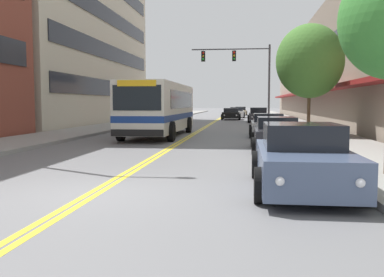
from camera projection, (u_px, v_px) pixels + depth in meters
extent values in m
plane|color=slate|center=(216.00, 121.00, 45.69)|extent=(240.00, 240.00, 0.00)
cube|color=gray|center=(149.00, 120.00, 46.59)|extent=(3.61, 106.00, 0.16)
cube|color=gray|center=(285.00, 120.00, 44.78)|extent=(3.61, 106.00, 0.16)
cube|color=yellow|center=(215.00, 121.00, 45.70)|extent=(0.14, 106.00, 0.01)
cube|color=yellow|center=(217.00, 121.00, 45.68)|extent=(0.14, 106.00, 0.01)
cube|color=black|center=(112.00, 88.00, 40.08)|extent=(0.08, 25.77, 1.40)
cube|color=black|center=(111.00, 53.00, 39.81)|extent=(0.08, 25.77, 1.40)
cube|color=black|center=(111.00, 17.00, 39.54)|extent=(0.08, 25.77, 1.40)
cube|color=gray|center=(347.00, 72.00, 43.62)|extent=(8.00, 68.00, 10.05)
cube|color=maroon|center=(301.00, 93.00, 44.36)|extent=(1.10, 61.20, 0.24)
cube|color=black|center=(306.00, 61.00, 44.02)|extent=(0.08, 61.20, 1.40)
cube|color=silver|center=(160.00, 107.00, 24.74)|extent=(2.51, 10.60, 2.63)
cube|color=navy|center=(160.00, 116.00, 24.78)|extent=(2.53, 10.62, 0.32)
cube|color=black|center=(162.00, 100.00, 25.23)|extent=(2.54, 8.27, 0.95)
cube|color=black|center=(137.00, 98.00, 19.44)|extent=(2.26, 0.04, 1.16)
cube|color=yellow|center=(137.00, 83.00, 19.37)|extent=(1.81, 0.06, 0.28)
cube|color=black|center=(137.00, 133.00, 19.55)|extent=(2.46, 0.08, 0.32)
cylinder|color=black|center=(121.00, 131.00, 21.43)|extent=(0.30, 1.00, 1.00)
cylinder|color=black|center=(171.00, 131.00, 21.11)|extent=(0.30, 1.00, 1.00)
cylinder|color=black|center=(150.00, 125.00, 27.88)|extent=(0.30, 1.00, 1.00)
cylinder|color=black|center=(189.00, 125.00, 27.56)|extent=(0.30, 1.00, 1.00)
cube|color=maroon|center=(153.00, 120.00, 35.07)|extent=(1.79, 4.66, 0.63)
cube|color=black|center=(153.00, 113.00, 35.21)|extent=(1.54, 2.05, 0.47)
cylinder|color=black|center=(137.00, 123.00, 33.77)|extent=(0.22, 0.65, 0.65)
cylinder|color=black|center=(160.00, 123.00, 33.54)|extent=(0.22, 0.65, 0.65)
cylinder|color=black|center=(146.00, 121.00, 36.63)|extent=(0.22, 0.65, 0.65)
cylinder|color=black|center=(167.00, 122.00, 36.40)|extent=(0.22, 0.65, 0.65)
sphere|color=silver|center=(138.00, 121.00, 32.82)|extent=(0.16, 0.16, 0.16)
sphere|color=silver|center=(154.00, 121.00, 32.66)|extent=(0.16, 0.16, 0.16)
cube|color=red|center=(151.00, 119.00, 37.46)|extent=(0.18, 0.04, 0.10)
cube|color=red|center=(166.00, 119.00, 37.30)|extent=(0.18, 0.04, 0.10)
cube|color=#19234C|center=(171.00, 117.00, 43.22)|extent=(1.79, 4.78, 0.69)
cube|color=black|center=(171.00, 111.00, 43.36)|extent=(1.54, 2.10, 0.49)
cylinder|color=black|center=(159.00, 119.00, 41.88)|extent=(0.22, 0.62, 0.62)
cylinder|color=black|center=(177.00, 119.00, 41.65)|extent=(0.22, 0.62, 0.62)
cylinder|color=black|center=(165.00, 118.00, 44.81)|extent=(0.22, 0.62, 0.62)
cylinder|color=black|center=(182.00, 118.00, 44.58)|extent=(0.22, 0.62, 0.62)
sphere|color=silver|center=(160.00, 117.00, 40.91)|extent=(0.16, 0.16, 0.16)
sphere|color=silver|center=(173.00, 117.00, 40.75)|extent=(0.16, 0.16, 0.16)
cube|color=red|center=(169.00, 116.00, 45.67)|extent=(0.18, 0.04, 0.10)
cube|color=red|center=(181.00, 116.00, 45.51)|extent=(0.18, 0.04, 0.10)
cube|color=#475675|center=(302.00, 165.00, 9.31)|extent=(1.85, 4.49, 0.72)
cube|color=black|center=(301.00, 136.00, 9.44)|extent=(1.59, 1.98, 0.53)
cylinder|color=black|center=(260.00, 185.00, 8.07)|extent=(0.22, 0.69, 0.69)
cylinder|color=black|center=(364.00, 188.00, 7.84)|extent=(0.22, 0.69, 0.69)
cylinder|color=black|center=(256.00, 164.00, 10.83)|extent=(0.22, 0.69, 0.69)
cylinder|color=black|center=(333.00, 166.00, 10.59)|extent=(0.22, 0.69, 0.69)
sphere|color=silver|center=(280.00, 181.00, 7.15)|extent=(0.16, 0.16, 0.16)
sphere|color=silver|center=(360.00, 183.00, 6.99)|extent=(0.16, 0.16, 0.16)
cube|color=red|center=(266.00, 151.00, 11.63)|extent=(0.18, 0.04, 0.10)
cube|color=red|center=(316.00, 152.00, 11.46)|extent=(0.18, 0.04, 0.10)
cube|color=#232328|center=(276.00, 137.00, 17.02)|extent=(1.72, 4.51, 0.72)
cube|color=black|center=(276.00, 122.00, 17.15)|extent=(1.48, 1.98, 0.44)
cylinder|color=black|center=(255.00, 146.00, 15.76)|extent=(0.22, 0.64, 0.64)
cylinder|color=black|center=(304.00, 146.00, 15.54)|extent=(0.22, 0.64, 0.64)
cylinder|color=black|center=(253.00, 140.00, 18.53)|extent=(0.22, 0.64, 0.64)
cylinder|color=black|center=(295.00, 140.00, 18.31)|extent=(0.22, 0.64, 0.64)
sphere|color=silver|center=(263.00, 141.00, 14.84)|extent=(0.16, 0.16, 0.16)
sphere|color=silver|center=(299.00, 142.00, 14.69)|extent=(0.16, 0.16, 0.16)
cube|color=red|center=(259.00, 132.00, 19.33)|extent=(0.18, 0.04, 0.10)
cube|color=red|center=(287.00, 133.00, 19.18)|extent=(0.18, 0.04, 0.10)
cube|color=#B7B7BC|center=(268.00, 128.00, 24.29)|extent=(1.86, 4.09, 0.67)
cube|color=black|center=(268.00, 118.00, 24.41)|extent=(1.60, 1.80, 0.46)
cylinder|color=black|center=(251.00, 132.00, 23.17)|extent=(0.22, 0.62, 0.62)
cylinder|color=black|center=(287.00, 133.00, 22.94)|extent=(0.22, 0.62, 0.62)
cylinder|color=black|center=(251.00, 130.00, 25.68)|extent=(0.22, 0.62, 0.62)
cylinder|color=black|center=(283.00, 130.00, 25.44)|extent=(0.22, 0.62, 0.62)
sphere|color=silver|center=(257.00, 129.00, 22.33)|extent=(0.16, 0.16, 0.16)
sphere|color=silver|center=(283.00, 129.00, 22.17)|extent=(0.16, 0.16, 0.16)
cube|color=red|center=(255.00, 125.00, 26.41)|extent=(0.18, 0.04, 0.10)
cube|color=red|center=(277.00, 125.00, 26.24)|extent=(0.18, 0.04, 0.10)
cube|color=#38383D|center=(258.00, 117.00, 42.52)|extent=(1.84, 4.72, 0.73)
cube|color=black|center=(258.00, 110.00, 42.65)|extent=(1.58, 2.08, 0.55)
cylinder|color=black|center=(249.00, 119.00, 41.21)|extent=(0.22, 0.68, 0.68)
cylinder|color=black|center=(269.00, 119.00, 40.97)|extent=(0.22, 0.68, 0.68)
cylinder|color=black|center=(249.00, 118.00, 44.10)|extent=(0.22, 0.68, 0.68)
cylinder|color=black|center=(267.00, 118.00, 43.87)|extent=(0.22, 0.68, 0.68)
sphere|color=silver|center=(252.00, 117.00, 40.24)|extent=(0.16, 0.16, 0.16)
sphere|color=silver|center=(266.00, 117.00, 40.08)|extent=(0.16, 0.16, 0.16)
cube|color=red|center=(251.00, 116.00, 44.94)|extent=(0.18, 0.04, 0.10)
cube|color=red|center=(264.00, 116.00, 44.78)|extent=(0.18, 0.04, 0.10)
cube|color=white|center=(237.00, 114.00, 56.23)|extent=(1.87, 4.26, 0.71)
cube|color=black|center=(237.00, 109.00, 56.34)|extent=(1.61, 1.87, 0.48)
cylinder|color=black|center=(229.00, 115.00, 55.05)|extent=(0.22, 0.66, 0.66)
cylinder|color=black|center=(244.00, 115.00, 54.82)|extent=(0.22, 0.66, 0.66)
cylinder|color=black|center=(230.00, 115.00, 57.67)|extent=(0.22, 0.66, 0.66)
cylinder|color=black|center=(244.00, 115.00, 57.43)|extent=(0.22, 0.66, 0.66)
sphere|color=silver|center=(231.00, 114.00, 54.18)|extent=(0.16, 0.16, 0.16)
sphere|color=silver|center=(241.00, 114.00, 54.02)|extent=(0.16, 0.16, 0.16)
cube|color=red|center=(232.00, 113.00, 58.42)|extent=(0.18, 0.04, 0.10)
cube|color=red|center=(242.00, 113.00, 58.25)|extent=(0.18, 0.04, 0.10)
cube|color=#BCAD89|center=(241.00, 112.00, 68.05)|extent=(1.87, 4.33, 0.61)
cube|color=black|center=(241.00, 108.00, 68.17)|extent=(1.61, 1.91, 0.54)
cylinder|color=black|center=(234.00, 113.00, 66.85)|extent=(0.22, 0.64, 0.64)
cylinder|color=black|center=(247.00, 113.00, 66.61)|extent=(0.22, 0.64, 0.64)
cylinder|color=black|center=(235.00, 113.00, 69.51)|extent=(0.22, 0.64, 0.64)
cylinder|color=black|center=(247.00, 113.00, 69.27)|extent=(0.22, 0.64, 0.64)
sphere|color=silver|center=(236.00, 112.00, 65.96)|extent=(0.16, 0.16, 0.16)
sphere|color=silver|center=(245.00, 112.00, 65.80)|extent=(0.16, 0.16, 0.16)
cube|color=red|center=(237.00, 112.00, 70.28)|extent=(0.18, 0.04, 0.10)
cube|color=red|center=(245.00, 112.00, 70.11)|extent=(0.18, 0.04, 0.10)
cube|color=black|center=(231.00, 115.00, 49.34)|extent=(1.92, 4.47, 0.68)
cube|color=black|center=(231.00, 110.00, 49.47)|extent=(1.65, 1.97, 0.46)
cylinder|color=black|center=(222.00, 117.00, 48.11)|extent=(0.22, 0.68, 0.68)
cylinder|color=black|center=(239.00, 117.00, 47.87)|extent=(0.22, 0.68, 0.68)
cylinder|color=black|center=(223.00, 116.00, 50.85)|extent=(0.22, 0.68, 0.68)
cylinder|color=black|center=(240.00, 116.00, 50.60)|extent=(0.22, 0.68, 0.68)
sphere|color=silver|center=(224.00, 115.00, 47.19)|extent=(0.16, 0.16, 0.16)
sphere|color=silver|center=(237.00, 115.00, 47.03)|extent=(0.16, 0.16, 0.16)
cube|color=red|center=(226.00, 114.00, 51.64)|extent=(0.18, 0.04, 0.10)
cube|color=red|center=(237.00, 114.00, 51.47)|extent=(0.18, 0.04, 0.10)
cylinder|color=#47474C|center=(269.00, 85.00, 37.81)|extent=(0.18, 0.18, 7.04)
cylinder|color=#47474C|center=(230.00, 49.00, 37.97)|extent=(6.90, 0.11, 0.11)
cube|color=black|center=(234.00, 56.00, 37.98)|extent=(0.34, 0.26, 0.92)
sphere|color=red|center=(234.00, 53.00, 37.80)|extent=(0.18, 0.18, 0.18)
sphere|color=yellow|center=(234.00, 56.00, 37.82)|extent=(0.18, 0.18, 0.18)
sphere|color=green|center=(234.00, 59.00, 37.84)|extent=(0.18, 0.18, 0.18)
cylinder|color=black|center=(234.00, 50.00, 37.94)|extent=(0.02, 0.02, 0.14)
cube|color=black|center=(203.00, 56.00, 38.32)|extent=(0.34, 0.26, 0.92)
sphere|color=red|center=(203.00, 53.00, 38.14)|extent=(0.18, 0.18, 0.18)
sphere|color=yellow|center=(203.00, 56.00, 38.16)|extent=(0.18, 0.18, 0.18)
sphere|color=green|center=(203.00, 59.00, 38.19)|extent=(0.18, 0.18, 0.18)
cylinder|color=black|center=(203.00, 50.00, 38.28)|extent=(0.02, 0.02, 0.14)
cylinder|color=brown|center=(309.00, 112.00, 23.66)|extent=(0.18, 0.18, 2.47)
ellipsoid|color=#42752D|center=(310.00, 61.00, 23.43)|extent=(3.68, 3.68, 4.05)
cylinder|color=#B7B7BC|center=(317.00, 139.00, 16.86)|extent=(0.21, 0.21, 0.67)
sphere|color=#B7B7BC|center=(317.00, 129.00, 16.83)|extent=(0.19, 0.19, 0.19)
cylinder|color=#B7B7BC|center=(313.00, 137.00, 16.87)|extent=(0.08, 0.10, 0.10)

